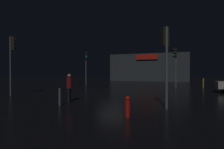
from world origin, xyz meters
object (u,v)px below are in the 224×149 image
traffic_signal_main (165,49)px  fire_hydrant (128,107)px  store_building (150,68)px  traffic_signal_cross_right (175,60)px  traffic_signal_cross_left (86,61)px  pedestrian (69,86)px  traffic_signal_opposite (12,51)px

traffic_signal_main → fire_hydrant: (-1.24, -2.32, -2.49)m
store_building → traffic_signal_cross_right: store_building is taller
traffic_signal_cross_right → traffic_signal_cross_left: bearing=174.4°
traffic_signal_cross_right → pedestrian: traffic_signal_cross_right is taller
traffic_signal_cross_right → fire_hydrant: 14.69m
traffic_signal_cross_left → pedestrian: traffic_signal_cross_left is taller
traffic_signal_cross_right → traffic_signal_opposite: bearing=-135.7°
traffic_signal_main → traffic_signal_cross_right: size_ratio=0.89×
traffic_signal_opposite → fire_hydrant: size_ratio=5.32×
traffic_signal_cross_right → traffic_signal_main: bearing=-90.3°
traffic_signal_opposite → traffic_signal_cross_left: 12.18m
traffic_signal_cross_right → store_building: bearing=107.0°
traffic_signal_main → pedestrian: (-5.53, 0.06, -1.92)m
store_building → traffic_signal_opposite: bearing=-100.3°
store_building → traffic_signal_cross_left: (-5.85, -17.88, 0.49)m
traffic_signal_cross_left → fire_hydrant: size_ratio=5.46×
pedestrian → store_building: bearing=90.4°
store_building → pedestrian: size_ratio=9.42×
traffic_signal_opposite → pedestrian: traffic_signal_opposite is taller
store_building → fire_hydrant: 33.81m
pedestrian → fire_hydrant: 4.94m
traffic_signal_cross_left → store_building: bearing=71.9°
traffic_signal_main → pedestrian: 5.85m
traffic_signal_main → fire_hydrant: bearing=-118.1°
traffic_signal_opposite → traffic_signal_cross_left: (-0.38, 12.18, -0.12)m
traffic_signal_main → traffic_signal_cross_left: size_ratio=0.87×
traffic_signal_main → pedestrian: bearing=179.4°
store_building → traffic_signal_main: 31.63m
fire_hydrant → store_building: bearing=97.7°
store_building → traffic_signal_cross_left: size_ratio=3.46×
traffic_signal_cross_left → traffic_signal_main: bearing=-48.7°
traffic_signal_cross_right → pedestrian: bearing=-115.0°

